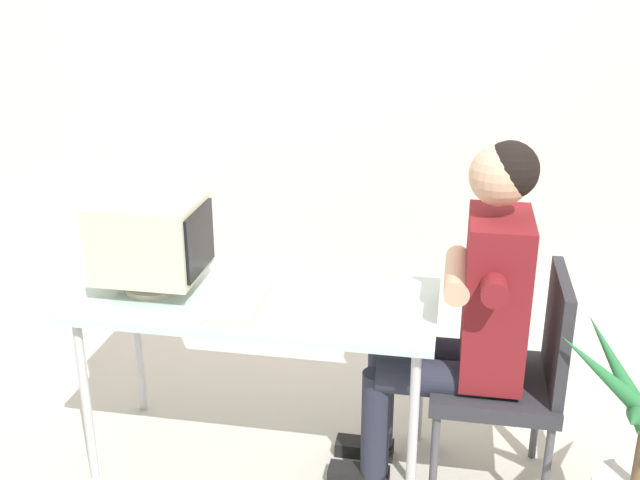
% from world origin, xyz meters
% --- Properties ---
extents(ground_plane, '(12.00, 12.00, 0.00)m').
position_xyz_m(ground_plane, '(0.00, 0.00, 0.00)').
color(ground_plane, '#B2ADA3').
extents(wall_back, '(8.00, 0.10, 3.00)m').
position_xyz_m(wall_back, '(0.30, 1.40, 1.50)').
color(wall_back, beige).
rests_on(wall_back, ground_plane).
extents(desk, '(1.37, 0.61, 0.73)m').
position_xyz_m(desk, '(0.00, 0.00, 0.67)').
color(desk, '#B7B7BC').
rests_on(desk, ground_plane).
extents(crt_monitor, '(0.40, 0.34, 0.37)m').
position_xyz_m(crt_monitor, '(-0.41, -0.00, 0.94)').
color(crt_monitor, beige).
rests_on(crt_monitor, desk).
extents(keyboard, '(0.18, 0.48, 0.03)m').
position_xyz_m(keyboard, '(-0.05, -0.02, 0.75)').
color(keyboard, beige).
rests_on(keyboard, desk).
extents(office_chair, '(0.46, 0.46, 0.90)m').
position_xyz_m(office_chair, '(0.97, 0.00, 0.51)').
color(office_chair, '#4C4C51').
rests_on(office_chair, ground_plane).
extents(person_seated, '(0.70, 0.56, 1.38)m').
position_xyz_m(person_seated, '(0.79, 0.00, 0.76)').
color(person_seated, maroon).
rests_on(person_seated, ground_plane).
extents(potted_plant, '(0.62, 0.64, 0.86)m').
position_xyz_m(potted_plant, '(1.39, -0.27, 0.35)').
color(potted_plant, silver).
rests_on(potted_plant, ground_plane).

